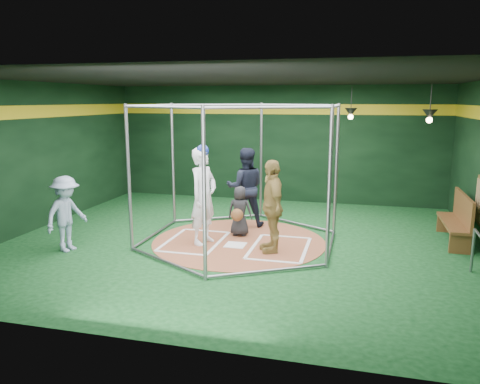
% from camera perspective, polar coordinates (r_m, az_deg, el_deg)
% --- Properties ---
extents(room_shell, '(10.10, 9.10, 3.53)m').
position_cam_1_polar(room_shell, '(10.00, -0.13, 3.58)').
color(room_shell, '#0C3715').
rests_on(room_shell, ground).
extents(clay_disc, '(3.80, 3.80, 0.01)m').
position_cam_1_polar(clay_disc, '(10.36, -0.14, -6.05)').
color(clay_disc, '#975437').
rests_on(clay_disc, ground).
extents(home_plate, '(0.43, 0.43, 0.01)m').
position_cam_1_polar(home_plate, '(10.08, -0.57, -6.47)').
color(home_plate, white).
rests_on(home_plate, clay_disc).
extents(batter_box_left, '(1.17, 1.77, 0.01)m').
position_cam_1_polar(batter_box_left, '(10.41, -5.59, -5.97)').
color(batter_box_left, white).
rests_on(batter_box_left, clay_disc).
extents(batter_box_right, '(1.17, 1.77, 0.01)m').
position_cam_1_polar(batter_box_right, '(9.94, 4.84, -6.78)').
color(batter_box_right, white).
rests_on(batter_box_right, clay_disc).
extents(batting_cage, '(4.05, 4.67, 3.00)m').
position_cam_1_polar(batting_cage, '(10.02, -0.14, 2.14)').
color(batting_cage, gray).
rests_on(batting_cage, ground).
extents(pendant_lamp_near, '(0.34, 0.34, 0.90)m').
position_cam_1_polar(pendant_lamp_near, '(13.19, 13.36, 9.43)').
color(pendant_lamp_near, black).
rests_on(pendant_lamp_near, room_shell).
extents(pendant_lamp_far, '(0.34, 0.34, 0.90)m').
position_cam_1_polar(pendant_lamp_far, '(11.68, 22.12, 8.73)').
color(pendant_lamp_far, black).
rests_on(pendant_lamp_far, room_shell).
extents(batter_figure, '(0.70, 0.87, 2.15)m').
position_cam_1_polar(batter_figure, '(10.02, -4.49, -0.39)').
color(batter_figure, white).
rests_on(batter_figure, clay_disc).
extents(visitor_leopard, '(0.87, 1.20, 1.90)m').
position_cam_1_polar(visitor_leopard, '(9.50, 3.91, -1.71)').
color(visitor_leopard, tan).
rests_on(visitor_leopard, clay_disc).
extents(catcher_figure, '(0.57, 0.58, 1.15)m').
position_cam_1_polar(catcher_figure, '(10.65, -0.05, -2.36)').
color(catcher_figure, black).
rests_on(catcher_figure, clay_disc).
extents(umpire, '(1.10, 0.96, 1.93)m').
position_cam_1_polar(umpire, '(11.41, 0.65, 0.58)').
color(umpire, black).
rests_on(umpire, clay_disc).
extents(bystander_blue, '(0.78, 1.11, 1.57)m').
position_cam_1_polar(bystander_blue, '(10.21, -20.43, -2.51)').
color(bystander_blue, '#8B9EB8').
rests_on(bystander_blue, ground).
extents(dugout_bench, '(0.43, 1.85, 1.08)m').
position_cam_1_polar(dugout_bench, '(11.24, 25.05, -2.88)').
color(dugout_bench, brown).
rests_on(dugout_bench, ground).
extents(steel_railing, '(0.05, 0.96, 0.82)m').
position_cam_1_polar(steel_railing, '(9.00, 27.16, -6.40)').
color(steel_railing, gray).
rests_on(steel_railing, ground).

